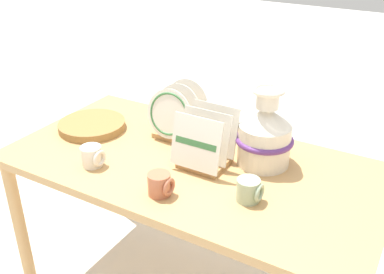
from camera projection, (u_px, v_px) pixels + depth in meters
display_table at (192, 178)px, 1.84m from camera, size 1.51×0.78×0.70m
ceramic_vase at (265, 134)px, 1.73m from camera, size 0.23×0.23×0.32m
dish_rack_round_plates at (176, 117)px, 1.96m from camera, size 0.21×0.20×0.24m
dish_rack_square_plates at (205, 147)px, 1.74m from camera, size 0.20×0.20×0.23m
wicker_charger_stack at (92, 125)px, 2.06m from camera, size 0.30×0.30×0.04m
mug_cream_glaze at (92, 156)px, 1.75m from camera, size 0.09×0.08×0.08m
mug_terracotta_glaze at (160, 184)px, 1.58m from camera, size 0.09×0.08×0.08m
mug_sage_glaze at (249, 190)px, 1.54m from camera, size 0.09×0.08×0.08m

